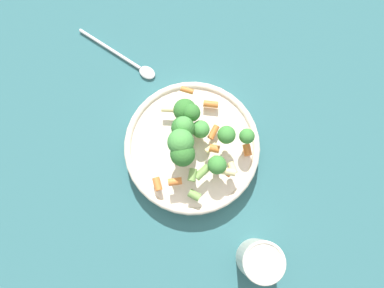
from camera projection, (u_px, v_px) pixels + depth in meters
The scene contains 5 objects.
ground_plane at pixel (192, 150), 0.75m from camera, with size 3.00×3.00×0.00m, color #2D6066.
bowl at pixel (192, 147), 0.72m from camera, with size 0.26×0.26×0.04m.
pasta_salad at pixel (193, 136), 0.66m from camera, with size 0.19×0.20×0.09m.
cup at pixel (260, 260), 0.66m from camera, with size 0.07×0.07×0.10m.
spoon at pixel (130, 62), 0.78m from camera, with size 0.19×0.08×0.01m.
Camera 1 is at (0.04, -0.14, 0.73)m, focal length 35.00 mm.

